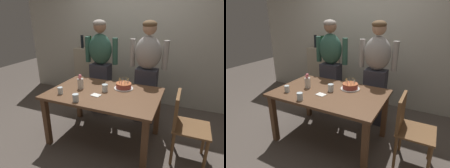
% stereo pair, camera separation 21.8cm
% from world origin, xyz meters
% --- Properties ---
extents(ground_plane, '(10.00, 10.00, 0.00)m').
position_xyz_m(ground_plane, '(0.00, 0.00, 0.00)').
color(ground_plane, '#564C44').
extents(back_wall, '(5.20, 0.10, 2.60)m').
position_xyz_m(back_wall, '(0.00, 1.55, 1.30)').
color(back_wall, beige).
rests_on(back_wall, ground_plane).
extents(dining_table, '(1.50, 0.96, 0.74)m').
position_xyz_m(dining_table, '(0.00, 0.00, 0.64)').
color(dining_table, brown).
rests_on(dining_table, ground_plane).
extents(birthday_cake, '(0.27, 0.27, 0.15)m').
position_xyz_m(birthday_cake, '(0.20, 0.23, 0.78)').
color(birthday_cake, white).
rests_on(birthday_cake, dining_table).
extents(water_glass_near, '(0.08, 0.08, 0.10)m').
position_xyz_m(water_glass_near, '(0.00, 0.03, 0.79)').
color(water_glass_near, silver).
rests_on(water_glass_near, dining_table).
extents(water_glass_far, '(0.08, 0.08, 0.10)m').
position_xyz_m(water_glass_far, '(-0.20, -0.39, 0.79)').
color(water_glass_far, silver).
rests_on(water_glass_far, dining_table).
extents(water_glass_side, '(0.07, 0.07, 0.09)m').
position_xyz_m(water_glass_side, '(-0.52, -0.27, 0.79)').
color(water_glass_side, silver).
rests_on(water_glass_side, dining_table).
extents(napkin_stack, '(0.14, 0.11, 0.01)m').
position_xyz_m(napkin_stack, '(-0.05, -0.14, 0.74)').
color(napkin_stack, white).
rests_on(napkin_stack, dining_table).
extents(flower_vase, '(0.08, 0.09, 0.21)m').
position_xyz_m(flower_vase, '(-0.36, 0.00, 0.83)').
color(flower_vase, silver).
rests_on(flower_vase, dining_table).
extents(person_man_bearded, '(0.61, 0.27, 1.66)m').
position_xyz_m(person_man_bearded, '(-0.41, 0.74, 0.87)').
color(person_man_bearded, '#33333D').
rests_on(person_man_bearded, ground_plane).
extents(person_woman_cardigan, '(0.61, 0.27, 1.66)m').
position_xyz_m(person_woman_cardigan, '(0.42, 0.74, 0.87)').
color(person_woman_cardigan, '#33333D').
rests_on(person_woman_cardigan, ground_plane).
extents(dining_chair, '(0.42, 0.42, 0.87)m').
position_xyz_m(dining_chair, '(1.05, 0.02, 0.52)').
color(dining_chair, brown).
rests_on(dining_chair, ground_plane).
extents(shelf_cabinet, '(0.63, 0.30, 1.33)m').
position_xyz_m(shelf_cabinet, '(-0.94, 1.33, 0.55)').
color(shelf_cabinet, tan).
rests_on(shelf_cabinet, ground_plane).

